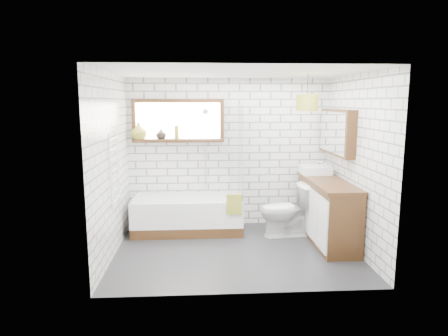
{
  "coord_description": "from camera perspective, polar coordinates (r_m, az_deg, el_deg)",
  "views": [
    {
      "loc": [
        -0.5,
        -5.44,
        2.12
      ],
      "look_at": [
        -0.15,
        0.25,
        1.16
      ],
      "focal_mm": 32.0,
      "sensor_mm": 36.0,
      "label": 1
    }
  ],
  "objects": [
    {
      "name": "shower_screen",
      "position": [
        6.43,
        2.33,
        2.37
      ],
      "size": [
        0.02,
        0.72,
        1.5
      ],
      "primitive_type": "cube",
      "color": "white",
      "rests_on": "bathtub"
    },
    {
      "name": "shower_riser",
      "position": [
        6.74,
        -2.67,
        2.94
      ],
      "size": [
        0.02,
        0.02,
        1.3
      ],
      "primitive_type": "cylinder",
      "color": "silver",
      "rests_on": "wall_back"
    },
    {
      "name": "vase_dark",
      "position": [
        6.72,
        -8.98,
        4.71
      ],
      "size": [
        0.22,
        0.22,
        0.18
      ],
      "primitive_type": "imported",
      "rotation": [
        0.0,
        0.0,
        -0.34
      ],
      "color": "black",
      "rests_on": "window"
    },
    {
      "name": "wall_back",
      "position": [
        6.82,
        0.7,
        2.18
      ],
      "size": [
        3.4,
        0.01,
        2.5
      ],
      "primitive_type": "cube",
      "color": "white",
      "rests_on": "ground"
    },
    {
      "name": "tap",
      "position": [
        6.67,
        14.24,
        0.25
      ],
      "size": [
        0.03,
        0.03,
        0.15
      ],
      "primitive_type": "cylinder",
      "rotation": [
        0.0,
        0.0,
        -0.07
      ],
      "color": "silver",
      "rests_on": "vanity"
    },
    {
      "name": "bathtub",
      "position": [
        6.61,
        -5.23,
        -6.64
      ],
      "size": [
        1.76,
        0.78,
        0.57
      ],
      "primitive_type": "cube",
      "color": "white",
      "rests_on": "floor"
    },
    {
      "name": "pendant",
      "position": [
        5.77,
        11.78,
        9.12
      ],
      "size": [
        0.31,
        0.31,
        0.23
      ],
      "primitive_type": "cylinder",
      "color": "olive",
      "rests_on": "ceiling"
    },
    {
      "name": "towel_beige",
      "position": [
        6.18,
        1.45,
        -5.19
      ],
      "size": [
        0.18,
        0.05,
        0.24
      ],
      "primitive_type": "cube",
      "color": "tan",
      "rests_on": "bathtub"
    },
    {
      "name": "window",
      "position": [
        6.71,
        -6.57,
        6.72
      ],
      "size": [
        1.52,
        0.16,
        0.68
      ],
      "primitive_type": "cube",
      "color": "#351E0E",
      "rests_on": "wall_back"
    },
    {
      "name": "toilet",
      "position": [
        6.42,
        8.9,
        -5.97
      ],
      "size": [
        0.54,
        0.86,
        0.84
      ],
      "primitive_type": "imported",
      "rotation": [
        0.0,
        0.0,
        -1.48
      ],
      "color": "white",
      "rests_on": "floor"
    },
    {
      "name": "wall_right",
      "position": [
        5.93,
        18.33,
        0.6
      ],
      "size": [
        0.01,
        2.6,
        2.5
      ],
      "primitive_type": "cube",
      "color": "white",
      "rests_on": "ground"
    },
    {
      "name": "wall_front",
      "position": [
        4.25,
        3.3,
        -2.3
      ],
      "size": [
        3.4,
        0.01,
        2.5
      ],
      "primitive_type": "cube",
      "color": "white",
      "rests_on": "ground"
    },
    {
      "name": "vase_olive",
      "position": [
        6.76,
        -12.08,
        5.04
      ],
      "size": [
        0.3,
        0.3,
        0.28
      ],
      "primitive_type": "imported",
      "rotation": [
        0.0,
        0.0,
        0.17
      ],
      "color": "olive",
      "rests_on": "window"
    },
    {
      "name": "bottle",
      "position": [
        6.7,
        -6.77,
        4.91
      ],
      "size": [
        0.08,
        0.08,
        0.22
      ],
      "primitive_type": "cylinder",
      "rotation": [
        0.0,
        0.0,
        0.23
      ],
      "color": "olive",
      "rests_on": "window"
    },
    {
      "name": "mirror_cabinet",
      "position": [
        6.42,
        15.83,
        4.95
      ],
      "size": [
        0.16,
        1.2,
        0.7
      ],
      "primitive_type": "cube",
      "color": "#351E0E",
      "rests_on": "wall_right"
    },
    {
      "name": "basin",
      "position": [
        6.63,
        12.9,
        -0.28
      ],
      "size": [
        0.46,
        0.4,
        0.13
      ],
      "primitive_type": "cube",
      "color": "white",
      "rests_on": "vanity"
    },
    {
      "name": "vanity",
      "position": [
        6.3,
        14.52,
        -5.91
      ],
      "size": [
        0.54,
        1.67,
        0.95
      ],
      "primitive_type": "cube",
      "color": "#351E0E",
      "rests_on": "floor"
    },
    {
      "name": "towel_radiator",
      "position": [
        5.63,
        -15.37,
        -0.22
      ],
      "size": [
        0.06,
        0.52,
        1.0
      ],
      "primitive_type": "cube",
      "color": "white",
      "rests_on": "wall_left"
    },
    {
      "name": "ceiling",
      "position": [
        5.47,
        1.76,
        13.54
      ],
      "size": [
        3.4,
        2.6,
        0.01
      ],
      "primitive_type": "cube",
      "color": "white",
      "rests_on": "ground"
    },
    {
      "name": "towel_green",
      "position": [
        6.18,
        1.45,
        -5.19
      ],
      "size": [
        0.23,
        0.06,
        0.32
      ],
      "primitive_type": "cube",
      "color": "olive",
      "rests_on": "bathtub"
    },
    {
      "name": "floor",
      "position": [
        5.86,
        1.63,
        -11.76
      ],
      "size": [
        3.4,
        2.6,
        0.01
      ],
      "primitive_type": "cube",
      "color": "black",
      "rests_on": "ground"
    },
    {
      "name": "wall_left",
      "position": [
        5.64,
        -15.84,
        0.27
      ],
      "size": [
        0.01,
        2.6,
        2.5
      ],
      "primitive_type": "cube",
      "color": "white",
      "rests_on": "ground"
    }
  ]
}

